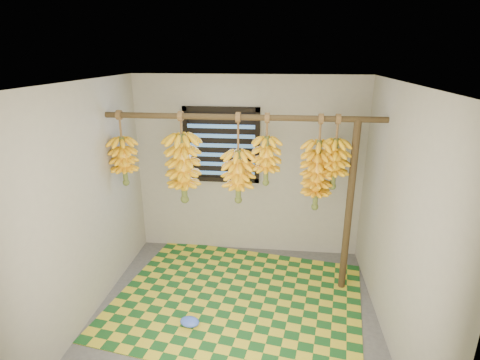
# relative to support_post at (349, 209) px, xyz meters

# --- Properties ---
(floor) EXTENTS (3.00, 3.00, 0.01)m
(floor) POSITION_rel_support_post_xyz_m (-1.20, -0.70, -1.00)
(floor) COLOR #4A4A4A
(floor) RESTS_ON ground
(ceiling) EXTENTS (3.00, 3.00, 0.01)m
(ceiling) POSITION_rel_support_post_xyz_m (-1.20, -0.70, 1.40)
(ceiling) COLOR silver
(ceiling) RESTS_ON wall_back
(wall_back) EXTENTS (3.00, 0.01, 2.40)m
(wall_back) POSITION_rel_support_post_xyz_m (-1.20, 0.80, 0.20)
(wall_back) COLOR gray
(wall_back) RESTS_ON floor
(wall_left) EXTENTS (0.01, 3.00, 2.40)m
(wall_left) POSITION_rel_support_post_xyz_m (-2.71, -0.70, 0.20)
(wall_left) COLOR gray
(wall_left) RESTS_ON floor
(wall_right) EXTENTS (0.01, 3.00, 2.40)m
(wall_right) POSITION_rel_support_post_xyz_m (0.30, -0.70, 0.20)
(wall_right) COLOR gray
(wall_right) RESTS_ON floor
(window) EXTENTS (1.00, 0.04, 1.00)m
(window) POSITION_rel_support_post_xyz_m (-1.55, 0.78, 0.50)
(window) COLOR black
(window) RESTS_ON wall_back
(hanging_pole) EXTENTS (3.00, 0.06, 0.06)m
(hanging_pole) POSITION_rel_support_post_xyz_m (-1.20, 0.00, 1.00)
(hanging_pole) COLOR #43321B
(hanging_pole) RESTS_ON wall_left
(support_post) EXTENTS (0.08, 0.08, 2.00)m
(support_post) POSITION_rel_support_post_xyz_m (0.00, 0.00, 0.00)
(support_post) COLOR #43321B
(support_post) RESTS_ON floor
(woven_mat) EXTENTS (2.99, 2.54, 0.01)m
(woven_mat) POSITION_rel_support_post_xyz_m (-1.20, -0.38, -0.99)
(woven_mat) COLOR #174E1D
(woven_mat) RESTS_ON floor
(plastic_bag) EXTENTS (0.23, 0.18, 0.08)m
(plastic_bag) POSITION_rel_support_post_xyz_m (-1.63, -0.87, -0.95)
(plastic_bag) COLOR #3E61E8
(plastic_bag) RESTS_ON woven_mat
(banana_bunch_a) EXTENTS (0.30, 0.30, 0.85)m
(banana_bunch_a) POSITION_rel_support_post_xyz_m (-2.55, 0.00, 0.48)
(banana_bunch_a) COLOR brown
(banana_bunch_a) RESTS_ON hanging_pole
(banana_bunch_b) EXTENTS (0.37, 0.37, 1.03)m
(banana_bunch_b) POSITION_rel_support_post_xyz_m (-1.86, 0.00, 0.41)
(banana_bunch_b) COLOR brown
(banana_bunch_b) RESTS_ON hanging_pole
(banana_bunch_c) EXTENTS (0.35, 0.35, 1.01)m
(banana_bunch_c) POSITION_rel_support_post_xyz_m (-1.24, 0.00, 0.34)
(banana_bunch_c) COLOR brown
(banana_bunch_c) RESTS_ON hanging_pole
(banana_bunch_d) EXTENTS (0.31, 0.31, 0.79)m
(banana_bunch_d) POSITION_rel_support_post_xyz_m (-0.93, 0.00, 0.53)
(banana_bunch_d) COLOR brown
(banana_bunch_d) RESTS_ON hanging_pole
(banana_bunch_e) EXTENTS (0.36, 0.36, 1.06)m
(banana_bunch_e) POSITION_rel_support_post_xyz_m (-0.38, 0.00, 0.38)
(banana_bunch_e) COLOR brown
(banana_bunch_e) RESTS_ON hanging_pole
(banana_bunch_f) EXTENTS (0.30, 0.30, 0.80)m
(banana_bunch_f) POSITION_rel_support_post_xyz_m (-0.20, -0.00, 0.52)
(banana_bunch_f) COLOR brown
(banana_bunch_f) RESTS_ON hanging_pole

